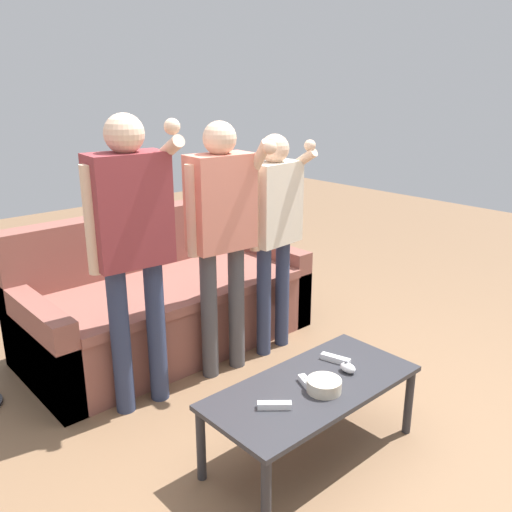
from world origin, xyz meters
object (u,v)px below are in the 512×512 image
object	(u,v)px
player_right	(274,219)
game_remote_wand_spare	(336,359)
player_left	(131,232)
game_remote_wand_near	(275,405)
game_remote_wand_far	(307,384)
player_center	(222,222)
snack_bowl	(324,385)
game_remote_nunchuk	(348,368)
couch	(164,302)
coffee_table	(312,393)

from	to	relation	value
player_right	game_remote_wand_spare	xyz separation A→B (m)	(-0.39, -0.88, -0.52)
player_left	game_remote_wand_near	size ratio (longest dim) A/B	11.87
player_left	game_remote_wand_far	size ratio (longest dim) A/B	10.99
game_remote_wand_near	player_center	bearing A→B (deg)	63.60
snack_bowl	game_remote_wand_near	xyz separation A→B (m)	(-0.27, 0.05, -0.01)
game_remote_wand_near	game_remote_nunchuk	bearing A→B (deg)	-1.91
snack_bowl	player_left	world-z (taller)	player_left
game_remote_wand_far	game_remote_wand_spare	size ratio (longest dim) A/B	0.93
game_remote_nunchuk	player_right	world-z (taller)	player_right
couch	player_right	world-z (taller)	player_right
coffee_table	snack_bowl	distance (m)	0.11
snack_bowl	game_remote_nunchuk	size ratio (longest dim) A/B	1.87
game_remote_wand_spare	game_remote_nunchuk	bearing A→B (deg)	-108.69
coffee_table	player_right	distance (m)	1.29
snack_bowl	game_remote_wand_near	world-z (taller)	snack_bowl
player_left	player_right	xyz separation A→B (m)	(1.04, -0.00, -0.10)
coffee_table	player_left	distance (m)	1.24
couch	player_center	world-z (taller)	player_center
player_left	game_remote_wand_near	bearing A→B (deg)	-83.18
game_remote_wand_near	player_right	bearing A→B (deg)	46.52
snack_bowl	game_remote_wand_spare	distance (m)	0.30
coffee_table	snack_bowl	size ratio (longest dim) A/B	6.63
game_remote_wand_far	coffee_table	bearing A→B (deg)	-8.97
coffee_table	game_remote_nunchuk	xyz separation A→B (m)	(0.22, -0.04, 0.07)
player_left	player_right	bearing A→B (deg)	-0.12
couch	game_remote_wand_near	bearing A→B (deg)	-105.00
coffee_table	game_remote_wand_far	bearing A→B (deg)	171.03
game_remote_nunchuk	player_right	xyz separation A→B (m)	(0.43, 0.99, 0.51)
couch	snack_bowl	size ratio (longest dim) A/B	11.92
player_center	coffee_table	bearing A→B (deg)	-102.16
game_remote_nunchuk	player_left	size ratio (longest dim) A/B	0.05
couch	game_remote_nunchuk	bearing A→B (deg)	-87.31
couch	game_remote_wand_spare	bearing A→B (deg)	-85.65
game_remote_wand_far	game_remote_wand_spare	xyz separation A→B (m)	(0.29, 0.07, -0.00)
game_remote_wand_far	game_remote_wand_near	bearing A→B (deg)	-173.97
game_remote_nunchuk	player_left	bearing A→B (deg)	121.64
player_right	player_center	bearing A→B (deg)	-179.08
player_center	player_right	bearing A→B (deg)	0.92
player_left	player_center	size ratio (longest dim) A/B	1.04
game_remote_wand_near	couch	bearing A→B (deg)	75.00
player_right	game_remote_wand_near	bearing A→B (deg)	-133.48
game_remote_nunchuk	game_remote_wand_near	distance (m)	0.49
player_right	game_remote_wand_near	size ratio (longest dim) A/B	10.69
player_center	game_remote_wand_spare	size ratio (longest dim) A/B	9.79
player_right	coffee_table	bearing A→B (deg)	-124.17
couch	game_remote_wand_spare	distance (m)	1.48
player_center	player_right	xyz separation A→B (m)	(0.44, 0.01, -0.06)
game_remote_nunchuk	game_remote_wand_spare	xyz separation A→B (m)	(0.04, 0.11, -0.01)
game_remote_wand_spare	snack_bowl	bearing A→B (deg)	-150.30
coffee_table	player_left	world-z (taller)	player_left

